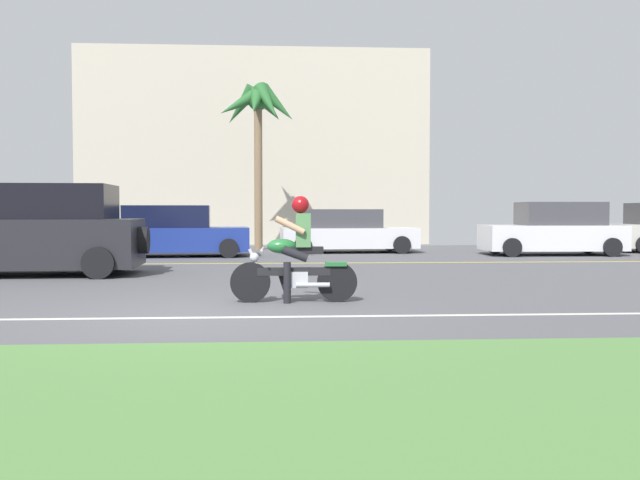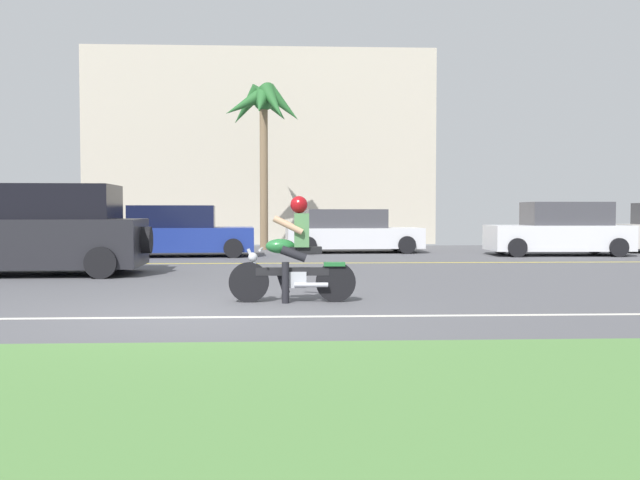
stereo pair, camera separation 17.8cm
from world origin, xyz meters
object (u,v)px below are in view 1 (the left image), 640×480
object	(u,v)px
parked_car_1	(174,233)
parked_car_2	(346,232)
suv_nearby	(29,231)
parked_car_0	(13,232)
motorcyclist	(295,257)
parked_car_3	(554,230)
palm_tree_0	(258,112)

from	to	relation	value
parked_car_1	parked_car_2	bearing A→B (deg)	17.45
suv_nearby	parked_car_0	bearing A→B (deg)	112.55
parked_car_1	parked_car_2	world-z (taller)	parked_car_1
parked_car_0	motorcyclist	bearing A→B (deg)	-54.66
parked_car_1	parked_car_3	xyz separation A→B (m)	(11.54, -0.06, 0.04)
suv_nearby	parked_car_0	distance (m)	7.85
motorcyclist	parked_car_3	size ratio (longest dim) A/B	0.45
motorcyclist	parked_car_1	xyz separation A→B (m)	(-3.32, 10.60, 0.04)
motorcyclist	parked_car_3	bearing A→B (deg)	52.04
parked_car_2	palm_tree_0	bearing A→B (deg)	146.61
parked_car_1	palm_tree_0	world-z (taller)	palm_tree_0
parked_car_2	palm_tree_0	size ratio (longest dim) A/B	0.77
parked_car_0	parked_car_2	size ratio (longest dim) A/B	1.00
suv_nearby	parked_car_1	world-z (taller)	suv_nearby
motorcyclist	parked_car_1	bearing A→B (deg)	107.38
suv_nearby	parked_car_0	size ratio (longest dim) A/B	1.08
suv_nearby	palm_tree_0	size ratio (longest dim) A/B	0.83
suv_nearby	palm_tree_0	world-z (taller)	palm_tree_0
suv_nearby	parked_car_3	world-z (taller)	suv_nearby
motorcyclist	parked_car_2	size ratio (longest dim) A/B	0.42
parked_car_0	parked_car_3	xyz separation A→B (m)	(16.69, -1.39, 0.06)
parked_car_1	suv_nearby	bearing A→B (deg)	-109.87
parked_car_0	parked_car_3	distance (m)	16.75
suv_nearby	parked_car_0	world-z (taller)	suv_nearby
parked_car_0	suv_nearby	bearing A→B (deg)	-67.45
palm_tree_0	parked_car_0	bearing A→B (deg)	-163.53
motorcyclist	parked_car_2	world-z (taller)	motorcyclist
motorcyclist	suv_nearby	bearing A→B (deg)	139.33
parked_car_3	palm_tree_0	world-z (taller)	palm_tree_0
motorcyclist	parked_car_1	size ratio (longest dim) A/B	0.43
suv_nearby	parked_car_2	world-z (taller)	suv_nearby
parked_car_1	parked_car_2	distance (m)	5.57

